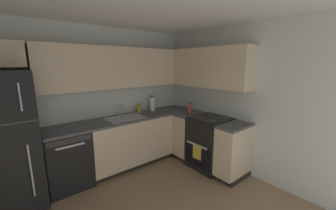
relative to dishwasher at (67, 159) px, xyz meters
name	(u,v)px	position (x,y,z in m)	size (l,w,h in m)	color
wall_back	(96,100)	(0.60, 0.33, 0.78)	(3.67, 0.05, 2.41)	silver
wall_right	(249,102)	(2.41, -1.46, 0.78)	(0.05, 3.62, 2.41)	silver
dishwasher	(67,159)	(0.00, 0.00, 0.00)	(0.60, 0.63, 0.86)	black
lower_cabinets_back	(130,142)	(1.04, 0.00, 0.00)	(1.48, 0.62, 0.86)	beige
countertop_back	(129,118)	(1.04, 0.00, 0.44)	(2.68, 0.60, 0.04)	#4C4C51
lower_cabinets_right	(208,143)	(2.09, -0.94, 0.00)	(0.62, 1.31, 0.86)	beige
countertop_right	(209,119)	(2.08, -0.94, 0.44)	(0.60, 1.31, 0.03)	#4C4C51
oven_range	(210,142)	(2.10, -0.96, 0.02)	(0.68, 0.62, 1.04)	black
upper_cabinets_back	(114,68)	(0.88, 0.14, 1.31)	(2.36, 0.34, 0.68)	beige
upper_cabinets_right	(203,67)	(2.22, -0.63, 1.31)	(0.32, 1.86, 0.68)	beige
sink	(126,120)	(0.97, -0.03, 0.42)	(0.63, 0.40, 0.10)	#B7B7BC
faucet	(120,109)	(0.97, 0.18, 0.59)	(0.07, 0.16, 0.21)	silver
soap_bottle	(139,109)	(1.36, 0.18, 0.54)	(0.07, 0.07, 0.18)	gold
paper_towel_roll	(152,104)	(1.65, 0.16, 0.59)	(0.11, 0.11, 0.32)	white
oil_bottle	(190,108)	(2.08, -0.47, 0.56)	(0.07, 0.07, 0.21)	#BF4C3F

